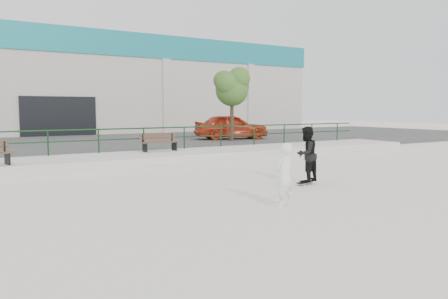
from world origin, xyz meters
TOP-DOWN VIEW (x-y plane):
  - ground at (0.00, 0.00)m, footprint 120.00×120.00m
  - ledge at (0.00, 9.50)m, footprint 30.00×3.00m
  - parking_strip at (0.00, 18.00)m, footprint 60.00×14.00m
  - railing at (-0.00, 10.80)m, footprint 28.00×0.06m
  - commercial_building at (-0.00, 31.99)m, footprint 44.20×16.33m
  - bench_right at (1.51, 10.26)m, footprint 1.67×0.51m
  - tree at (7.54, 13.72)m, footprint 2.37×2.10m
  - red_car at (8.38, 15.14)m, footprint 4.81×2.97m
  - skateboard at (3.15, 2.64)m, footprint 0.80×0.42m
  - standing_skater at (3.15, 2.64)m, footprint 0.97×0.84m
  - seated_skater at (0.57, 0.55)m, footprint 0.62×0.46m

SIDE VIEW (x-z plane):
  - ground at x=0.00m, z-range 0.00..0.00m
  - skateboard at x=3.15m, z-range 0.03..0.12m
  - ledge at x=0.00m, z-range 0.00..0.50m
  - parking_strip at x=0.00m, z-range 0.00..0.50m
  - seated_skater at x=0.57m, z-range 0.00..1.56m
  - bench_right at x=1.51m, z-range 0.50..1.27m
  - standing_skater at x=3.15m, z-range 0.09..1.82m
  - railing at x=0.00m, z-range 0.73..1.76m
  - red_car at x=8.38m, z-range 0.50..2.03m
  - tree at x=7.54m, z-range 1.55..5.76m
  - commercial_building at x=0.00m, z-range 0.58..8.58m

